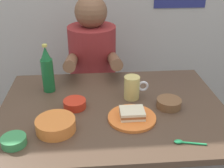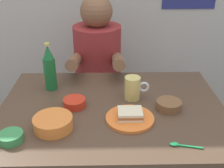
# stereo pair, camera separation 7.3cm
# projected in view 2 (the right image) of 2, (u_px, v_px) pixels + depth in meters

# --- Properties ---
(dining_table) EXTENTS (1.10, 0.80, 0.74)m
(dining_table) POSITION_uv_depth(u_px,v_px,m) (112.00, 123.00, 1.41)
(dining_table) COLOR #4C3828
(dining_table) RESTS_ON ground
(stool) EXTENTS (0.34, 0.34, 0.45)m
(stool) POSITION_uv_depth(u_px,v_px,m) (99.00, 107.00, 2.10)
(stool) COLOR #4C4C51
(stool) RESTS_ON ground
(person_seated) EXTENTS (0.33, 0.56, 0.72)m
(person_seated) POSITION_uv_depth(u_px,v_px,m) (97.00, 56.00, 1.90)
(person_seated) COLOR maroon
(person_seated) RESTS_ON stool
(plate_orange) EXTENTS (0.22, 0.22, 0.01)m
(plate_orange) POSITION_uv_depth(u_px,v_px,m) (130.00, 118.00, 1.26)
(plate_orange) COLOR orange
(plate_orange) RESTS_ON dining_table
(sandwich) EXTENTS (0.11, 0.09, 0.04)m
(sandwich) POSITION_uv_depth(u_px,v_px,m) (130.00, 114.00, 1.25)
(sandwich) COLOR beige
(sandwich) RESTS_ON plate_orange
(beer_mug) EXTENTS (0.13, 0.08, 0.12)m
(beer_mug) POSITION_uv_depth(u_px,v_px,m) (133.00, 88.00, 1.41)
(beer_mug) COLOR #D1BC66
(beer_mug) RESTS_ON dining_table
(beer_bottle) EXTENTS (0.06, 0.06, 0.26)m
(beer_bottle) POSITION_uv_depth(u_px,v_px,m) (50.00, 69.00, 1.48)
(beer_bottle) COLOR #19602D
(beer_bottle) RESTS_ON dining_table
(dip_bowl_green) EXTENTS (0.10, 0.10, 0.03)m
(dip_bowl_green) POSITION_uv_depth(u_px,v_px,m) (11.00, 137.00, 1.12)
(dip_bowl_green) COLOR #388C4C
(dip_bowl_green) RESTS_ON dining_table
(soup_bowl_orange) EXTENTS (0.17, 0.17, 0.05)m
(soup_bowl_orange) POSITION_uv_depth(u_px,v_px,m) (53.00, 122.00, 1.19)
(soup_bowl_orange) COLOR orange
(soup_bowl_orange) RESTS_ON dining_table
(sauce_bowl_chili) EXTENTS (0.11, 0.11, 0.04)m
(sauce_bowl_chili) POSITION_uv_depth(u_px,v_px,m) (74.00, 102.00, 1.36)
(sauce_bowl_chili) COLOR red
(sauce_bowl_chili) RESTS_ON dining_table
(condiment_bowl_brown) EXTENTS (0.12, 0.12, 0.04)m
(condiment_bowl_brown) POSITION_uv_depth(u_px,v_px,m) (169.00, 105.00, 1.34)
(condiment_bowl_brown) COLOR brown
(condiment_bowl_brown) RESTS_ON dining_table
(spoon) EXTENTS (0.13, 0.04, 0.01)m
(spoon) POSITION_uv_depth(u_px,v_px,m) (180.00, 145.00, 1.10)
(spoon) COLOR #26A559
(spoon) RESTS_ON dining_table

